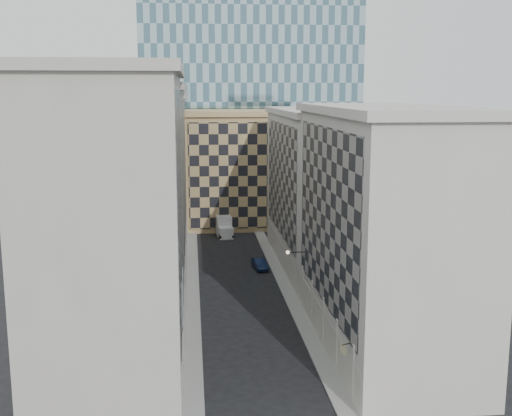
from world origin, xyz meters
TOP-DOWN VIEW (x-y plane):
  - sidewalk_west at (-5.25, 30.00)m, footprint 1.50×100.00m
  - sidewalk_east at (5.25, 30.00)m, footprint 1.50×100.00m
  - bldg_left_a at (-10.88, 11.00)m, footprint 10.80×22.80m
  - bldg_left_b at (-10.88, 33.00)m, footprint 10.80×22.80m
  - bldg_left_c at (-10.88, 55.00)m, footprint 10.80×22.80m
  - bldg_right_a at (10.88, 15.00)m, footprint 10.80×26.80m
  - bldg_right_b at (10.89, 42.00)m, footprint 10.80×28.80m
  - tan_block at (2.00, 67.90)m, footprint 16.80×14.80m
  - church_tower at (0.00, 82.00)m, footprint 7.20×7.20m
  - flagpoles_left at (-5.90, 6.00)m, footprint 0.10×6.33m
  - bracket_lamp at (4.38, 24.00)m, footprint 1.98×0.36m
  - box_truck at (-0.31, 59.32)m, footprint 2.62×5.56m
  - dark_car at (3.14, 40.07)m, footprint 1.85×4.16m
  - shop_sign at (5.42, 5.32)m, footprint 0.73×0.64m

SIDE VIEW (x-z plane):
  - sidewalk_west at x=-5.25m, z-range 0.00..0.15m
  - sidewalk_east at x=5.25m, z-range 0.00..0.15m
  - dark_car at x=3.14m, z-range 0.00..1.32m
  - box_truck at x=-0.31m, z-range -0.19..2.77m
  - shop_sign at x=5.42m, z-range 3.46..4.22m
  - bracket_lamp at x=4.38m, z-range 6.02..6.38m
  - flagpoles_left at x=-5.90m, z-range 6.83..9.17m
  - tan_block at x=2.00m, z-range 0.04..18.84m
  - bldg_right_b at x=10.89m, z-range 0.00..19.70m
  - bldg_right_a at x=10.88m, z-range -0.03..20.67m
  - bldg_left_c at x=-10.88m, z-range -0.02..21.68m
  - bldg_left_b at x=-10.88m, z-range -0.03..22.67m
  - bldg_left_a at x=-10.88m, z-range -0.03..23.67m
  - church_tower at x=0.00m, z-range 1.20..52.70m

